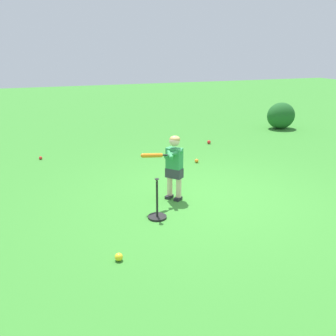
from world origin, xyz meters
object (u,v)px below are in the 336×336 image
play_ball_far_left (41,158)px  batting_tee (157,211)px  play_ball_center_lawn (209,142)px  play_ball_by_bucket (119,257)px  child_batter (173,162)px  play_ball_near_batter (197,161)px

play_ball_far_left → batting_tee: size_ratio=0.12×
play_ball_center_lawn → play_ball_by_bucket: size_ratio=0.96×
child_batter → batting_tee: (-0.47, -0.59, -0.55)m
play_ball_far_left → play_ball_by_bucket: (0.73, -4.70, 0.01)m
play_ball_far_left → play_ball_near_batter: bearing=-24.0°
play_ball_near_batter → play_ball_by_bucket: play_ball_by_bucket is taller
play_ball_far_left → play_ball_by_bucket: bearing=-81.2°
child_batter → play_ball_far_left: child_batter is taller
play_ball_near_batter → batting_tee: bearing=-126.1°
play_ball_near_batter → play_ball_by_bucket: (-2.50, -3.27, 0.01)m
child_batter → batting_tee: 0.93m
child_batter → batting_tee: bearing=-128.9°
child_batter → play_ball_by_bucket: size_ratio=10.93×
child_batter → play_ball_far_left: 3.80m
play_ball_by_bucket → batting_tee: (0.80, 0.94, 0.05)m
play_ball_near_batter → play_ball_far_left: size_ratio=1.15×
play_ball_center_lawn → batting_tee: (-2.69, -3.74, 0.06)m
play_ball_by_bucket → play_ball_near_batter: bearing=52.6°
play_ball_far_left → play_ball_by_bucket: 4.76m
batting_tee → play_ball_far_left: bearing=112.1°
child_batter → play_ball_near_batter: 2.21m
play_ball_near_batter → batting_tee: size_ratio=0.14×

